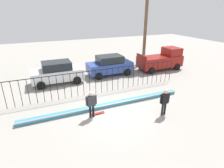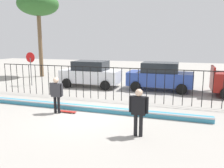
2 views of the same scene
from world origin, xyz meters
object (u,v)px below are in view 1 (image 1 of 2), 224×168
(pickup_truck, at_px, (162,60))
(parked_car_blue, at_px, (110,65))
(parked_car_white, at_px, (57,72))
(skateboard, at_px, (98,113))
(skateboarder, at_px, (91,102))
(camera_operator, at_px, (165,100))

(pickup_truck, bearing_deg, parked_car_blue, 173.56)
(parked_car_white, xyz_separation_m, parked_car_blue, (4.98, 0.24, 0.00))
(parked_car_blue, bearing_deg, skateboard, -119.48)
(skateboard, distance_m, parked_car_white, 6.52)
(skateboarder, distance_m, pickup_truck, 11.48)
(parked_car_white, height_order, parked_car_blue, same)
(camera_operator, bearing_deg, parked_car_white, 1.61)
(skateboard, bearing_deg, pickup_truck, 43.85)
(skateboarder, bearing_deg, skateboard, 35.79)
(skateboarder, xyz_separation_m, pickup_truck, (9.68, 6.17, 0.04))
(parked_car_blue, bearing_deg, parked_car_white, -178.72)
(camera_operator, xyz_separation_m, pickup_truck, (5.58, 7.63, 0.03))
(parked_car_white, xyz_separation_m, pickup_truck, (10.74, -0.29, 0.06))
(skateboarder, distance_m, skateboard, 1.06)
(skateboarder, bearing_deg, pickup_truck, 47.11)
(camera_operator, relative_size, parked_car_blue, 0.39)
(skateboard, xyz_separation_m, camera_operator, (3.64, -1.63, 0.95))
(skateboard, xyz_separation_m, parked_car_blue, (3.47, 6.52, 0.91))
(parked_car_white, relative_size, parked_car_blue, 1.00)
(camera_operator, distance_m, parked_car_blue, 8.15)
(skateboard, bearing_deg, camera_operator, -13.33)
(parked_car_blue, height_order, pickup_truck, pickup_truck)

